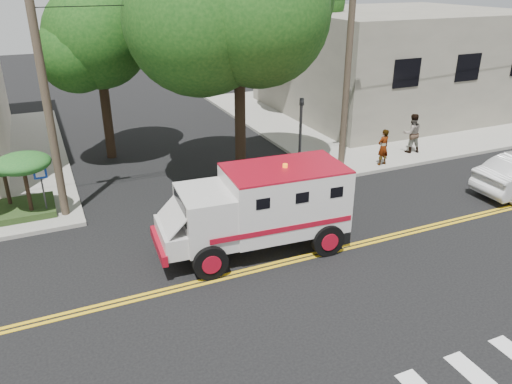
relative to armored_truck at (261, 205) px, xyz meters
name	(u,v)px	position (x,y,z in m)	size (l,w,h in m)	color
ground	(277,264)	(0.03, -1.07, -1.54)	(100.00, 100.00, 0.00)	black
sidewalk_ne	(374,113)	(13.53, 12.43, -1.47)	(17.00, 17.00, 0.15)	gray
building_right	(394,60)	(15.03, 12.93, 1.61)	(14.00, 12.00, 6.00)	#6C675C
utility_pole_left	(45,95)	(-5.57, 4.93, 2.96)	(0.28, 0.28, 9.00)	#382D23
utility_pole_right	(348,68)	(6.33, 5.13, 2.96)	(0.28, 0.28, 9.00)	#382D23
tree_main	(253,2)	(1.97, 5.14, 5.66)	(6.08, 5.70, 9.85)	black
tree_left	(105,34)	(-2.65, 10.72, 4.19)	(4.48, 4.20, 7.70)	black
tree_right	(295,12)	(8.87, 14.70, 4.55)	(4.80, 4.50, 8.20)	black
traffic_signal	(300,131)	(3.83, 4.53, 0.68)	(0.15, 0.18, 3.60)	#3F3F42
accessibility_sign	(42,184)	(-6.17, 5.10, -0.18)	(0.45, 0.10, 2.02)	#3F3F42
palm_planter	(2,177)	(-7.41, 5.55, 0.10)	(3.52, 2.63, 2.36)	#1E3314
armored_truck	(261,205)	(0.00, 0.00, 0.00)	(6.09, 2.74, 2.71)	silver
pedestrian_a	(383,147)	(8.06, 4.43, -0.56)	(0.61, 0.40, 1.66)	gray
pedestrian_b	(412,133)	(10.40, 5.31, -0.44)	(0.92, 0.72, 1.90)	gray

